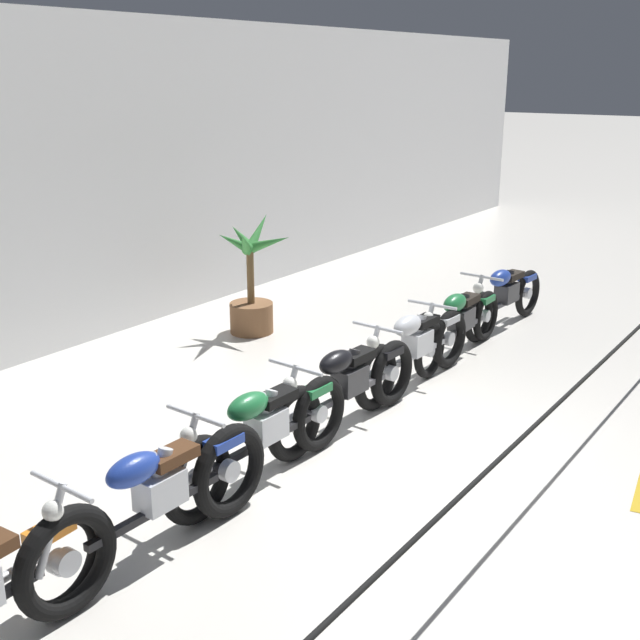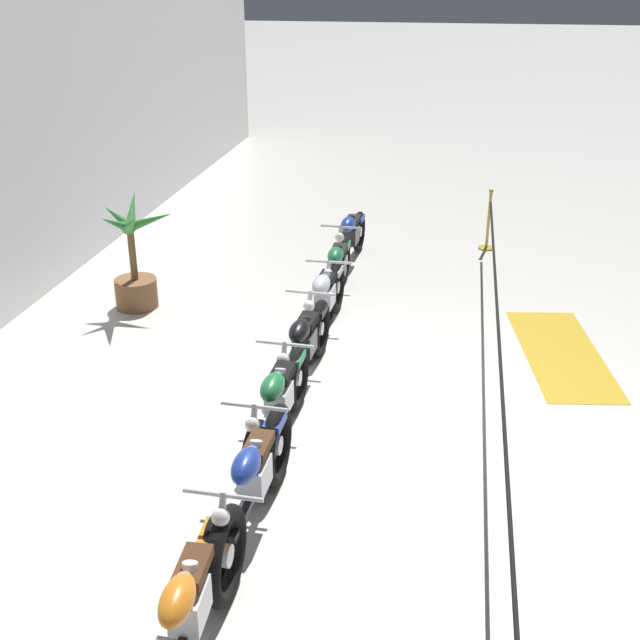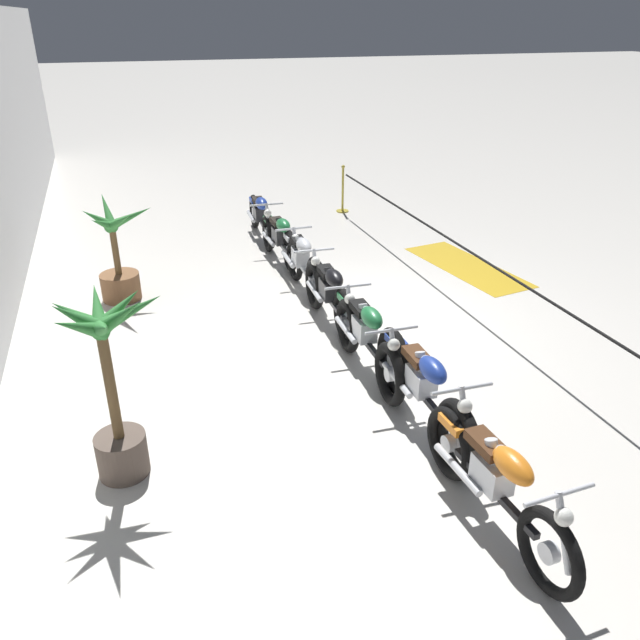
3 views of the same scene
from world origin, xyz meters
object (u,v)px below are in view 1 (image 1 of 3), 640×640
Objects in this scene: motorcycle_blue_1 at (155,502)px; motorcycle_black_3 at (346,388)px; stanchion_far_left at (499,476)px; motorcycle_green_2 at (262,434)px; motorcycle_silver_4 at (414,349)px; motorcycle_green_5 at (459,323)px; motorcycle_blue_6 at (504,297)px; potted_palm_left_of_row at (251,291)px.

motorcycle_black_3 is at bearing 2.05° from motorcycle_blue_1.
stanchion_far_left reaches higher than motorcycle_blue_1.
motorcycle_green_2 reaches higher than motorcycle_silver_4.
motorcycle_green_5 is at bearing 29.20° from stanchion_far_left.
motorcycle_blue_6 is at bearing 0.74° from motorcycle_silver_4.
motorcycle_blue_1 reaches higher than motorcycle_green_2.
motorcycle_silver_4 is 1.06× the size of motorcycle_blue_6.
motorcycle_black_3 is (1.32, -0.00, -0.01)m from motorcycle_green_2.
motorcycle_blue_1 is 6.75m from motorcycle_blue_6.
motorcycle_silver_4 is 1.00× the size of motorcycle_green_5.
motorcycle_blue_1 is 2.50m from stanchion_far_left.
stanchion_far_left is at bearing -121.27° from motorcycle_black_3.
motorcycle_blue_1 reaches higher than motorcycle_silver_4.
motorcycle_blue_1 is 4.10m from motorcycle_silver_4.
motorcycle_green_2 is at bearing 179.96° from motorcycle_black_3.
motorcycle_blue_1 is 0.23× the size of stanchion_far_left.
stanchion_far_left is (-5.39, -2.21, 0.28)m from motorcycle_blue_6.
motorcycle_green_2 is 2.19m from stanchion_far_left.
motorcycle_silver_4 is at bearing 0.06° from motorcycle_green_2.
motorcycle_green_2 is 1.01× the size of motorcycle_green_5.
potted_palm_left_of_row is 5.92m from stanchion_far_left.
motorcycle_green_5 is at bearing 0.74° from motorcycle_silver_4.
motorcycle_green_5 is at bearing -75.63° from potted_palm_left_of_row.
motorcycle_black_3 is at bearing -179.85° from motorcycle_silver_4.
motorcycle_silver_4 is 0.22× the size of stanchion_far_left.
motorcycle_green_2 is (1.36, 0.10, -0.01)m from motorcycle_blue_1.
motorcycle_green_2 reaches higher than motorcycle_black_3.
motorcycle_green_5 is at bearing 0.42° from motorcycle_black_3.
potted_palm_left_of_row is at bearing 32.39° from motorcycle_blue_1.
motorcycle_silver_4 reaches higher than motorcycle_blue_6.
motorcycle_blue_1 is at bearing -178.86° from motorcycle_blue_6.
potted_palm_left_of_row is at bearing 57.20° from stanchion_far_left.
motorcycle_green_2 is at bearing -179.73° from motorcycle_green_5.
motorcycle_blue_6 is 1.34× the size of potted_palm_left_of_row.
motorcycle_silver_4 is at bearing 0.15° from motorcycle_black_3.
potted_palm_left_of_row is at bearing 80.37° from motorcycle_silver_4.
motorcycle_black_3 is 1.41m from motorcycle_silver_4.
stanchion_far_left is (-1.32, -2.17, 0.28)m from motorcycle_black_3.
motorcycle_green_2 is 0.23× the size of stanchion_far_left.
motorcycle_silver_4 is 3.50m from stanchion_far_left.
motorcycle_black_3 is 2.60m from motorcycle_green_5.
motorcycle_silver_4 reaches higher than motorcycle_black_3.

